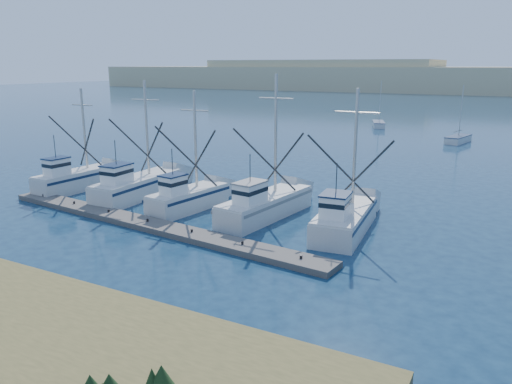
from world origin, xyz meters
TOP-DOWN VIEW (x-y plane):
  - ground at (0.00, 0.00)m, footprint 500.00×500.00m
  - floating_dock at (-7.87, 6.14)m, footprint 28.23×4.80m
  - dune_ridge at (0.00, 210.00)m, footprint 360.00×60.00m
  - trawler_fleet at (-7.44, 11.31)m, footprint 27.65×9.34m
  - sailboat_near at (6.06, 56.98)m, footprint 3.11×6.09m
  - sailboat_far at (-8.86, 70.13)m, footprint 3.79×6.57m

SIDE VIEW (x-z plane):
  - ground at x=0.00m, z-range 0.00..0.00m
  - floating_dock at x=-7.87m, z-range 0.00..0.38m
  - sailboat_far at x=-8.86m, z-range -3.56..4.54m
  - sailboat_near at x=6.06m, z-range -3.56..4.54m
  - trawler_fleet at x=-7.44m, z-range -4.08..6.11m
  - dune_ridge at x=0.00m, z-range 0.00..10.00m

